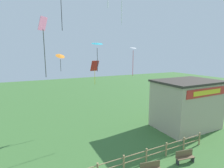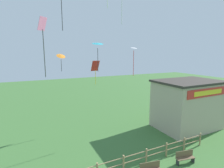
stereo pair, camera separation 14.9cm
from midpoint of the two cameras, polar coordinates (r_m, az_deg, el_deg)
wooden_fence at (r=14.53m, az=4.10°, el=-24.03°), size 17.23×0.14×1.24m
seaside_building at (r=22.85m, az=23.49°, el=-6.02°), size 7.46×5.27×5.75m
park_bench_by_building at (r=16.48m, az=22.98°, el=-21.06°), size 1.64×0.70×1.03m
kite_red_diamond at (r=21.07m, az=-5.27°, el=5.39°), size 1.03×0.68×2.88m
kite_cyan_delta at (r=18.50m, az=-4.48°, el=12.86°), size 1.35×1.34×3.09m
kite_pink_diamond at (r=10.73m, az=-21.18°, el=14.02°), size 0.58×0.57×3.32m
kite_orange_delta at (r=20.68m, az=-16.13°, el=8.70°), size 1.19×1.12×2.02m
kite_yellow_diamond at (r=16.56m, az=-15.94°, el=24.32°), size 0.62×0.71×3.31m
kite_white_delta at (r=19.57m, az=7.33°, el=10.62°), size 0.81×0.80×3.21m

